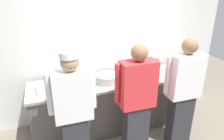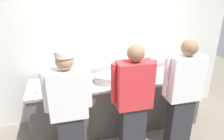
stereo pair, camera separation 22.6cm
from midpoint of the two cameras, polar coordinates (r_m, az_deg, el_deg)
The scene contains 15 objects.
ground_plane at distance 3.63m, azimuth 4.88°, elevation -18.02°, with size 9.00×9.00×0.00m, color slate.
wall_back at distance 3.71m, azimuth 1.26°, elevation 8.47°, with size 4.47×0.10×2.91m.
prep_counter at distance 3.66m, azimuth 3.18°, elevation -8.91°, with size 2.85×0.72×0.89m.
chef_near_left at distance 2.70m, azimuth -9.26°, elevation -10.57°, with size 0.60×0.24×1.67m.
chef_center at distance 2.87m, azimuth 8.21°, elevation -8.48°, with size 0.61×0.24×1.68m.
chef_far_right at distance 3.21m, azimuth 20.70°, elevation -6.12°, with size 0.62×0.24×1.69m.
plate_stack_front at distance 3.88m, azimuth 18.65°, elevation -0.30°, with size 0.23×0.23×0.07m.
plate_stack_rear at distance 3.69m, azimuth 9.83°, elevation -0.49°, with size 0.20×0.20×0.08m.
mixing_bowl_steel at distance 3.33m, azimuth 0.48°, elevation -2.29°, with size 0.38×0.38×0.13m, color #B7BABF.
sheet_tray at distance 3.31m, azimuth -13.68°, elevation -4.17°, with size 0.52×0.33×0.02m, color #B7BABF.
squeeze_bottle_primary at distance 3.51m, azimuth -5.67°, elevation -0.55°, with size 0.06×0.06×0.19m.
ramekin_orange_sauce at distance 3.47m, azimuth 4.72°, elevation -2.01°, with size 0.09×0.09×0.05m.
ramekin_yellow_sauce at distance 3.39m, azimuth 8.15°, elevation -2.82°, with size 0.10×0.10×0.04m.
ramekin_green_sauce at distance 3.75m, azimuth 12.88°, elevation -0.68°, with size 0.11×0.11×0.04m.
chefs_knife at distance 3.33m, azimuth -14.52°, elevation -4.20°, with size 0.28×0.03×0.02m.
Camera 2 is at (-0.85, -2.63, 2.35)m, focal length 33.48 mm.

